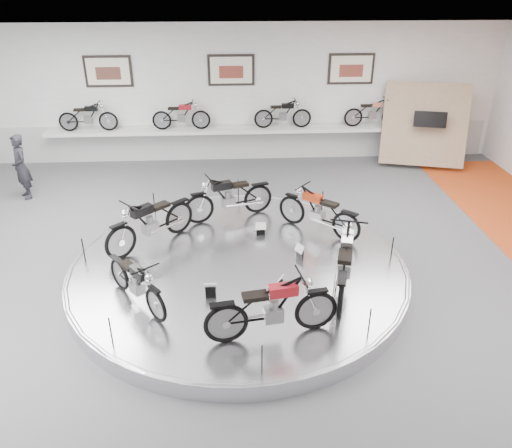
{
  "coord_description": "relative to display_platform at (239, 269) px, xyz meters",
  "views": [
    {
      "loc": [
        -0.13,
        -7.85,
        5.35
      ],
      "look_at": [
        0.36,
        0.6,
        0.97
      ],
      "focal_mm": 35.0,
      "sensor_mm": 36.0,
      "label": 1
    }
  ],
  "objects": [
    {
      "name": "floor",
      "position": [
        0.0,
        -0.3,
        -0.15
      ],
      "size": [
        16.0,
        16.0,
        0.0
      ],
      "primitive_type": "plane",
      "color": "#4C4C4E",
      "rests_on": "ground"
    },
    {
      "name": "ceiling",
      "position": [
        0.0,
        -0.3,
        3.85
      ],
      "size": [
        16.0,
        16.0,
        0.0
      ],
      "primitive_type": "plane",
      "rotation": [
        3.14,
        0.0,
        0.0
      ],
      "color": "white",
      "rests_on": "wall_back"
    },
    {
      "name": "wall_back",
      "position": [
        0.0,
        6.7,
        1.85
      ],
      "size": [
        16.0,
        0.0,
        16.0
      ],
      "primitive_type": "plane",
      "rotation": [
        1.57,
        0.0,
        0.0
      ],
      "color": "white",
      "rests_on": "floor"
    },
    {
      "name": "dado_band",
      "position": [
        0.0,
        6.68,
        0.4
      ],
      "size": [
        15.68,
        0.04,
        1.1
      ],
      "primitive_type": "cube",
      "color": "#BCBCBA",
      "rests_on": "floor"
    },
    {
      "name": "display_platform",
      "position": [
        0.0,
        0.0,
        0.0
      ],
      "size": [
        6.4,
        6.4,
        0.3
      ],
      "primitive_type": "cylinder",
      "color": "silver",
      "rests_on": "floor"
    },
    {
      "name": "platform_rim",
      "position": [
        0.0,
        0.0,
        0.12
      ],
      "size": [
        6.4,
        6.4,
        0.1
      ],
      "primitive_type": "torus",
      "color": "#B2B2BA",
      "rests_on": "display_platform"
    },
    {
      "name": "shelf",
      "position": [
        0.0,
        6.4,
        0.85
      ],
      "size": [
        11.0,
        0.55,
        0.1
      ],
      "primitive_type": "cube",
      "color": "silver",
      "rests_on": "wall_back"
    },
    {
      "name": "poster_left",
      "position": [
        -3.5,
        6.66,
        2.55
      ],
      "size": [
        1.35,
        0.06,
        0.88
      ],
      "primitive_type": "cube",
      "color": "white",
      "rests_on": "wall_back"
    },
    {
      "name": "poster_center",
      "position": [
        0.0,
        6.66,
        2.55
      ],
      "size": [
        1.35,
        0.06,
        0.88
      ],
      "primitive_type": "cube",
      "color": "white",
      "rests_on": "wall_back"
    },
    {
      "name": "poster_right",
      "position": [
        3.5,
        6.66,
        2.55
      ],
      "size": [
        1.35,
        0.06,
        0.88
      ],
      "primitive_type": "cube",
      "color": "white",
      "rests_on": "wall_back"
    },
    {
      "name": "display_panel",
      "position": [
        5.6,
        5.8,
        1.1
      ],
      "size": [
        2.56,
        1.52,
        2.3
      ],
      "primitive_type": "cube",
      "rotation": [
        -0.35,
        0.0,
        -0.26
      ],
      "color": "tan",
      "rests_on": "floor"
    },
    {
      "name": "shelf_bike_a",
      "position": [
        -4.2,
        6.4,
        1.27
      ],
      "size": [
        1.22,
        0.43,
        0.73
      ],
      "primitive_type": null,
      "color": "black",
      "rests_on": "shelf"
    },
    {
      "name": "shelf_bike_b",
      "position": [
        -1.5,
        6.4,
        1.27
      ],
      "size": [
        1.22,
        0.43,
        0.73
      ],
      "primitive_type": null,
      "color": "maroon",
      "rests_on": "shelf"
    },
    {
      "name": "shelf_bike_c",
      "position": [
        1.5,
        6.4,
        1.27
      ],
      "size": [
        1.22,
        0.43,
        0.73
      ],
      "primitive_type": null,
      "color": "black",
      "rests_on": "shelf"
    },
    {
      "name": "shelf_bike_d",
      "position": [
        4.2,
        6.4,
        1.27
      ],
      "size": [
        1.22,
        0.43,
        0.73
      ],
      "primitive_type": null,
      "color": "silver",
      "rests_on": "shelf"
    },
    {
      "name": "bike_a",
      "position": [
        1.72,
        1.17,
        0.64
      ],
      "size": [
        1.66,
        1.53,
        0.98
      ],
      "primitive_type": null,
      "rotation": [
        0.0,
        0.0,
        2.44
      ],
      "color": "#AA2E0D",
      "rests_on": "display_platform"
    },
    {
      "name": "bike_b",
      "position": [
        -0.15,
        1.96,
        0.67
      ],
      "size": [
        1.87,
        1.18,
        1.03
      ],
      "primitive_type": null,
      "rotation": [
        0.0,
        0.0,
        3.48
      ],
      "color": "black",
      "rests_on": "display_platform"
    },
    {
      "name": "bike_c",
      "position": [
        -1.73,
        0.8,
        0.68
      ],
      "size": [
        1.74,
        1.71,
        1.06
      ],
      "primitive_type": null,
      "rotation": [
        0.0,
        0.0,
        3.91
      ],
      "color": "black",
      "rests_on": "display_platform"
    },
    {
      "name": "bike_d",
      "position": [
        -1.71,
        -1.2,
        0.59
      ],
      "size": [
        1.34,
        1.5,
        0.88
      ],
      "primitive_type": null,
      "rotation": [
        0.0,
        0.0,
        5.39
      ],
      "color": "black",
      "rests_on": "display_platform"
    },
    {
      "name": "bike_e",
      "position": [
        0.46,
        -2.13,
        0.67
      ],
      "size": [
        1.85,
        0.91,
        1.04
      ],
      "primitive_type": null,
      "rotation": [
        0.0,
        0.0,
        6.45
      ],
      "color": "maroon",
      "rests_on": "display_platform"
    },
    {
      "name": "bike_f",
      "position": [
        1.81,
        -0.98,
        0.71
      ],
      "size": [
        1.18,
        2.03,
        1.13
      ],
      "primitive_type": null,
      "rotation": [
        0.0,
        0.0,
        7.58
      ],
      "color": "silver",
      "rests_on": "display_platform"
    },
    {
      "name": "visitor",
      "position": [
        -5.4,
        4.05,
        0.69
      ],
      "size": [
        0.69,
        0.73,
        1.67
      ],
      "primitive_type": "imported",
      "rotation": [
        0.0,
        0.0,
        -0.93
      ],
      "color": "black",
      "rests_on": "floor"
    }
  ]
}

